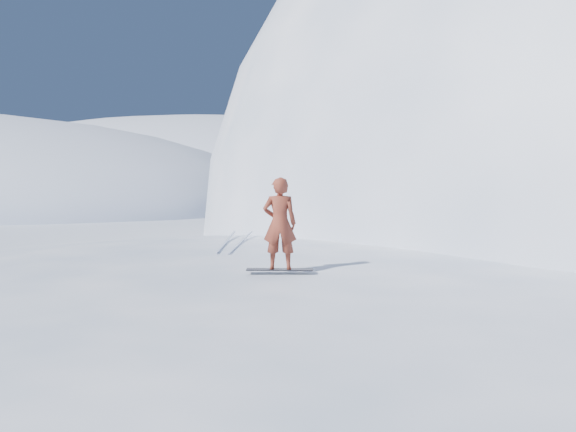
% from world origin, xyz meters
% --- Properties ---
extents(ground, '(400.00, 400.00, 0.00)m').
position_xyz_m(ground, '(0.00, 0.00, 0.00)').
color(ground, white).
rests_on(ground, ground).
extents(near_ridge, '(36.00, 28.00, 4.80)m').
position_xyz_m(near_ridge, '(1.00, 3.00, 0.00)').
color(near_ridge, white).
rests_on(near_ridge, ground).
extents(peak_shoulder, '(28.00, 24.00, 18.00)m').
position_xyz_m(peak_shoulder, '(10.00, 20.00, 0.00)').
color(peak_shoulder, white).
rests_on(peak_shoulder, ground).
extents(far_ridge_c, '(140.00, 90.00, 36.00)m').
position_xyz_m(far_ridge_c, '(-40.00, 110.00, 0.00)').
color(far_ridge_c, white).
rests_on(far_ridge_c, ground).
extents(wind_bumps, '(16.00, 14.40, 1.00)m').
position_xyz_m(wind_bumps, '(-0.56, 2.12, 0.00)').
color(wind_bumps, white).
rests_on(wind_bumps, ground).
extents(snowboard, '(1.46, 0.49, 0.02)m').
position_xyz_m(snowboard, '(1.44, -0.48, 2.41)').
color(snowboard, black).
rests_on(snowboard, near_ridge).
extents(snowboarder, '(0.78, 0.58, 1.97)m').
position_xyz_m(snowboarder, '(1.44, -0.48, 3.41)').
color(snowboarder, maroon).
rests_on(snowboarder, snowboard).
extents(board_tracks, '(1.56, 5.95, 0.04)m').
position_xyz_m(board_tracks, '(-1.05, 4.80, 2.42)').
color(board_tracks, silver).
rests_on(board_tracks, ground).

